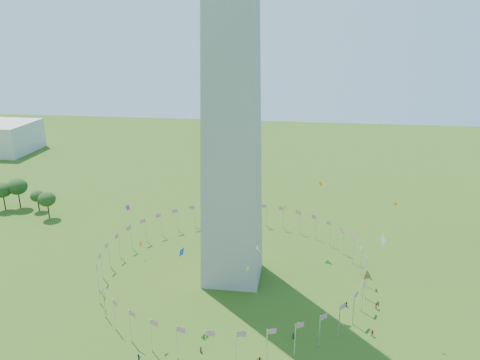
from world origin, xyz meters
name	(u,v)px	position (x,y,z in m)	size (l,w,h in m)	color
flag_ring	(233,263)	(0.00, 50.00, 4.50)	(80.24, 80.24, 9.00)	silver
kites_aloft	(271,259)	(13.34, 26.20, 19.35)	(105.32, 70.34, 36.45)	green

